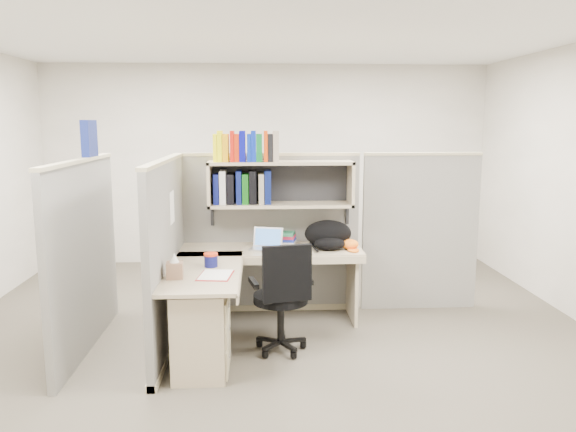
{
  "coord_description": "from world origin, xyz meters",
  "views": [
    {
      "loc": [
        -0.11,
        -4.71,
        1.93
      ],
      "look_at": [
        0.15,
        0.25,
        1.1
      ],
      "focal_mm": 35.0,
      "sensor_mm": 36.0,
      "label": 1
    }
  ],
  "objects": [
    {
      "name": "orange_cap",
      "position": [
        0.75,
        0.51,
        0.78
      ],
      "size": [
        0.21,
        0.23,
        0.09
      ],
      "primitive_type": null,
      "rotation": [
        0.0,
        0.0,
        0.21
      ],
      "color": "orange",
      "rests_on": "desk"
    },
    {
      "name": "book_stack",
      "position": [
        0.17,
        0.82,
        0.79
      ],
      "size": [
        0.21,
        0.26,
        0.11
      ],
      "primitive_type": null,
      "rotation": [
        0.0,
        0.0,
        -0.21
      ],
      "color": "gray",
      "rests_on": "desk"
    },
    {
      "name": "loose_paper",
      "position": [
        -0.46,
        -0.36,
        0.73
      ],
      "size": [
        0.27,
        0.34,
        0.0
      ],
      "primitive_type": null,
      "rotation": [
        0.0,
        0.0,
        -0.12
      ],
      "color": "white",
      "rests_on": "desk"
    },
    {
      "name": "tissue_box",
      "position": [
        -0.77,
        -0.43,
        0.83
      ],
      "size": [
        0.14,
        0.14,
        0.2
      ],
      "primitive_type": null,
      "rotation": [
        0.0,
        0.0,
        0.09
      ],
      "color": "#906B51",
      "rests_on": "desk"
    },
    {
      "name": "room_shell",
      "position": [
        0.0,
        0.0,
        1.62
      ],
      "size": [
        6.0,
        6.0,
        6.0
      ],
      "color": "#B9B4A7",
      "rests_on": "ground"
    },
    {
      "name": "laptop",
      "position": [
        -0.05,
        0.52,
        0.83
      ],
      "size": [
        0.35,
        0.35,
        0.21
      ],
      "primitive_type": null,
      "rotation": [
        0.0,
        0.0,
        -0.25
      ],
      "color": "#AAABAF",
      "rests_on": "desk"
    },
    {
      "name": "desk",
      "position": [
        -0.41,
        -0.29,
        0.44
      ],
      "size": [
        1.74,
        1.75,
        0.73
      ],
      "color": "gray",
      "rests_on": "ground"
    },
    {
      "name": "snack_canister",
      "position": [
        -0.52,
        -0.1,
        0.79
      ],
      "size": [
        0.12,
        0.12,
        0.12
      ],
      "color": "#0D1050",
      "rests_on": "desk"
    },
    {
      "name": "cubicle",
      "position": [
        -0.37,
        0.45,
        0.91
      ],
      "size": [
        3.79,
        1.84,
        1.95
      ],
      "color": "slate",
      "rests_on": "ground"
    },
    {
      "name": "ground",
      "position": [
        0.0,
        0.0,
        0.0
      ],
      "size": [
        6.0,
        6.0,
        0.0
      ],
      "primitive_type": "plane",
      "color": "#39342C",
      "rests_on": "ground"
    },
    {
      "name": "mouse",
      "position": [
        0.23,
        0.31,
        0.75
      ],
      "size": [
        0.11,
        0.09,
        0.04
      ],
      "primitive_type": "ellipsoid",
      "rotation": [
        0.0,
        0.0,
        0.36
      ],
      "color": "#96A7D5",
      "rests_on": "desk"
    },
    {
      "name": "task_chair",
      "position": [
        0.07,
        -0.22,
        0.34
      ],
      "size": [
        0.54,
        0.5,
        0.97
      ],
      "color": "black",
      "rests_on": "ground"
    },
    {
      "name": "backpack",
      "position": [
        0.56,
        0.54,
        0.86
      ],
      "size": [
        0.52,
        0.44,
        0.27
      ],
      "primitive_type": null,
      "rotation": [
        0.0,
        0.0,
        -0.21
      ],
      "color": "black",
      "rests_on": "desk"
    },
    {
      "name": "paper_cup",
      "position": [
        0.0,
        0.71,
        0.78
      ],
      "size": [
        0.08,
        0.08,
        0.1
      ],
      "primitive_type": "cylinder",
      "rotation": [
        0.0,
        0.0,
        -0.2
      ],
      "color": "silver",
      "rests_on": "desk"
    }
  ]
}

